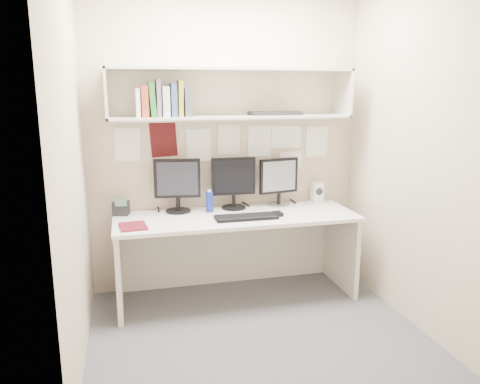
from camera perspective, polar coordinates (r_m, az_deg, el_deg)
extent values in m
cube|color=#494A4F|center=(3.60, 2.05, -16.79)|extent=(2.40, 2.00, 0.01)
cube|color=#BDA990|center=(4.13, -1.64, 6.12)|extent=(2.40, 0.02, 2.60)
cube|color=#BDA990|center=(2.24, 9.35, 0.54)|extent=(2.40, 0.02, 2.60)
cube|color=#BDA990|center=(3.06, -19.90, 3.15)|extent=(0.02, 2.00, 2.60)
cube|color=#BDA990|center=(3.69, 20.52, 4.56)|extent=(0.02, 2.00, 2.60)
cube|color=silver|center=(3.90, -0.46, -3.03)|extent=(2.00, 0.70, 0.03)
cube|color=beige|center=(4.31, -1.48, -6.57)|extent=(1.96, 0.02, 0.70)
cube|color=beige|center=(3.92, -1.05, 9.16)|extent=(2.00, 0.38, 0.02)
cube|color=beige|center=(3.92, -1.07, 14.71)|extent=(2.00, 0.38, 0.02)
cube|color=beige|center=(4.09, -1.63, 11.95)|extent=(2.00, 0.02, 0.40)
cube|color=beige|center=(3.82, -16.00, 11.45)|extent=(0.02, 0.38, 0.40)
cube|color=beige|center=(4.25, 12.36, 11.70)|extent=(0.02, 0.38, 0.40)
cylinder|color=black|center=(4.03, -7.53, -2.30)|extent=(0.21, 0.21, 0.02)
cylinder|color=black|center=(4.01, -7.56, -1.45)|extent=(0.04, 0.04, 0.11)
cube|color=black|center=(3.98, -7.67, 1.66)|extent=(0.39, 0.09, 0.33)
cube|color=black|center=(3.96, -7.63, 1.61)|extent=(0.34, 0.05, 0.28)
cylinder|color=black|center=(4.10, -0.77, -1.90)|extent=(0.21, 0.21, 0.02)
cylinder|color=black|center=(4.09, -0.77, -1.08)|extent=(0.03, 0.03, 0.11)
cube|color=black|center=(4.06, -0.82, 1.94)|extent=(0.39, 0.05, 0.33)
cube|color=black|center=(4.04, -0.75, 1.89)|extent=(0.34, 0.02, 0.28)
cylinder|color=#A5A5AA|center=(4.22, 4.73, -1.56)|extent=(0.20, 0.20, 0.01)
cylinder|color=black|center=(4.20, 4.74, -0.80)|extent=(0.03, 0.03, 0.10)
cube|color=black|center=(4.17, 4.74, 1.99)|extent=(0.37, 0.10, 0.31)
cube|color=#A2A3A7|center=(4.15, 4.83, 1.94)|extent=(0.32, 0.06, 0.27)
cube|color=black|center=(3.78, 0.76, -3.08)|extent=(0.50, 0.18, 0.02)
cube|color=black|center=(3.89, 4.66, -2.66)|extent=(0.07, 0.10, 0.03)
cube|color=silver|center=(4.36, 9.38, -0.05)|extent=(0.09, 0.09, 0.19)
cylinder|color=black|center=(4.31, 9.65, 0.06)|extent=(0.07, 0.01, 0.07)
cylinder|color=navy|center=(3.98, -3.72, -1.21)|extent=(0.06, 0.06, 0.17)
cylinder|color=white|center=(3.96, -3.74, 0.09)|extent=(0.03, 0.03, 0.02)
cube|color=#590F1C|center=(3.65, -12.92, -4.09)|extent=(0.22, 0.26, 0.01)
cube|color=black|center=(4.01, -14.29, -1.92)|extent=(0.15, 0.13, 0.11)
cube|color=#4C6659|center=(3.94, -14.34, -1.23)|extent=(0.09, 0.03, 0.06)
cube|color=white|center=(3.77, -12.36, 10.56)|extent=(0.03, 0.18, 0.22)
cube|color=#A2391E|center=(3.77, -11.56, 10.77)|extent=(0.05, 0.18, 0.24)
cube|color=#216424|center=(3.77, -10.67, 10.99)|extent=(0.04, 0.18, 0.27)
cube|color=#59575D|center=(3.78, -9.92, 11.20)|extent=(0.03, 0.18, 0.29)
cube|color=beige|center=(3.78, -9.05, 10.81)|extent=(0.05, 0.18, 0.23)
cube|color=navy|center=(3.79, -8.12, 11.02)|extent=(0.04, 0.18, 0.26)
cube|color=olive|center=(3.79, -7.33, 11.23)|extent=(0.04, 0.18, 0.28)
cube|color=#3F3E41|center=(3.80, -6.43, 10.84)|extent=(0.06, 0.18, 0.23)
cube|color=black|center=(4.00, 4.31, 9.56)|extent=(0.44, 0.17, 0.03)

